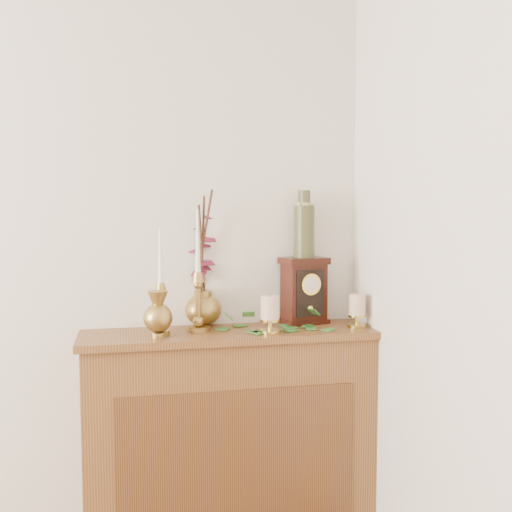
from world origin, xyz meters
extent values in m
cube|color=brown|center=(1.40, 2.10, 0.45)|extent=(1.20, 0.30, 0.90)
cube|color=brown|center=(1.40, 1.95, 0.41)|extent=(0.96, 0.01, 0.63)
cube|color=brown|center=(1.40, 2.10, 0.92)|extent=(1.24, 0.34, 0.03)
cylinder|color=#A58842|center=(1.11, 2.08, 0.94)|extent=(0.07, 0.07, 0.02)
sphere|color=#A58842|center=(1.11, 2.08, 0.97)|extent=(0.04, 0.04, 0.04)
cylinder|color=#A58842|center=(1.11, 2.08, 1.03)|extent=(0.02, 0.02, 0.13)
sphere|color=#A58842|center=(1.11, 2.08, 1.10)|extent=(0.03, 0.03, 0.03)
cone|color=#A58842|center=(1.11, 2.08, 1.12)|extent=(0.05, 0.05, 0.04)
cone|color=white|center=(1.11, 2.08, 1.25)|extent=(0.02, 0.02, 0.23)
cylinder|color=#A58842|center=(1.27, 2.10, 0.94)|extent=(0.08, 0.08, 0.02)
sphere|color=#A58842|center=(1.27, 2.10, 0.97)|extent=(0.05, 0.05, 0.05)
cylinder|color=#A58842|center=(1.27, 2.10, 1.05)|extent=(0.02, 0.02, 0.15)
sphere|color=#A58842|center=(1.27, 2.10, 1.13)|extent=(0.04, 0.04, 0.04)
cone|color=#A58842|center=(1.27, 2.10, 1.16)|extent=(0.05, 0.05, 0.04)
cone|color=white|center=(1.27, 2.10, 1.31)|extent=(0.02, 0.02, 0.26)
cylinder|color=#A58842|center=(1.10, 2.02, 0.94)|extent=(0.06, 0.06, 0.02)
sphere|color=#A58842|center=(1.10, 2.02, 1.01)|extent=(0.12, 0.12, 0.12)
cone|color=#A58842|center=(1.10, 2.02, 1.09)|extent=(0.08, 0.08, 0.06)
cylinder|color=#A58842|center=(1.30, 2.20, 0.94)|extent=(0.07, 0.07, 0.01)
ellipsoid|color=#A58842|center=(1.30, 2.20, 1.00)|extent=(0.16, 0.16, 0.14)
cylinder|color=#A58842|center=(1.30, 2.20, 1.07)|extent=(0.08, 0.08, 0.03)
cylinder|color=#472819|center=(1.29, 2.21, 1.27)|extent=(0.04, 0.10, 0.38)
cylinder|color=#472819|center=(1.30, 2.21, 1.28)|extent=(0.02, 0.08, 0.42)
cylinder|color=#472819|center=(1.30, 2.21, 1.30)|extent=(0.07, 0.14, 0.44)
cylinder|color=gold|center=(1.55, 2.00, 0.94)|extent=(0.09, 0.09, 0.02)
cylinder|color=gold|center=(1.55, 2.00, 0.96)|extent=(0.02, 0.02, 0.04)
cylinder|color=gold|center=(1.55, 2.00, 0.99)|extent=(0.08, 0.08, 0.01)
cylinder|color=#F4E2BF|center=(1.55, 2.00, 1.04)|extent=(0.08, 0.08, 0.10)
cylinder|color=#472819|center=(1.55, 2.00, 1.09)|extent=(0.00, 0.00, 0.01)
cylinder|color=gold|center=(1.94, 2.05, 0.94)|extent=(0.08, 0.08, 0.01)
cylinder|color=gold|center=(1.94, 2.05, 0.96)|extent=(0.02, 0.02, 0.04)
cylinder|color=gold|center=(1.94, 2.05, 0.98)|extent=(0.07, 0.07, 0.01)
cylinder|color=#F4E2BF|center=(1.94, 2.05, 1.03)|extent=(0.07, 0.07, 0.09)
cylinder|color=#472819|center=(1.94, 2.05, 1.08)|extent=(0.00, 0.00, 0.01)
cube|color=#306C29|center=(1.68, 2.09, 0.93)|extent=(0.06, 0.07, 0.00)
cube|color=#306C29|center=(1.48, 2.14, 0.93)|extent=(0.06, 0.05, 0.00)
cube|color=#306C29|center=(1.33, 2.13, 0.93)|extent=(0.07, 0.07, 0.00)
cube|color=#306C29|center=(1.47, 2.02, 0.93)|extent=(0.05, 0.06, 0.00)
cube|color=#306C29|center=(1.54, 2.13, 0.93)|extent=(0.07, 0.07, 0.00)
cube|color=#306C29|center=(1.56, 2.11, 0.93)|extent=(0.07, 0.06, 0.00)
cube|color=#306C29|center=(1.36, 2.13, 0.93)|extent=(0.07, 0.06, 0.00)
cube|color=#306C29|center=(1.70, 2.05, 0.93)|extent=(0.07, 0.07, 0.00)
cube|color=#306C29|center=(1.46, 2.00, 0.93)|extent=(0.06, 0.05, 0.00)
cube|color=#306C29|center=(1.43, 2.16, 0.93)|extent=(0.07, 0.07, 0.00)
cube|color=#306C29|center=(1.39, 2.10, 0.99)|extent=(0.05, 0.06, 0.03)
cube|color=#306C29|center=(1.46, 2.03, 1.01)|extent=(0.06, 0.05, 0.03)
cube|color=#306C29|center=(1.76, 2.08, 1.00)|extent=(0.06, 0.05, 0.03)
cube|color=#35110A|center=(1.75, 2.19, 0.94)|extent=(0.22, 0.18, 0.02)
cube|color=#35110A|center=(1.75, 2.19, 1.07)|extent=(0.20, 0.15, 0.25)
cube|color=#35110A|center=(1.75, 2.19, 1.21)|extent=(0.22, 0.18, 0.03)
cube|color=black|center=(1.76, 2.13, 1.07)|extent=(0.13, 0.03, 0.20)
cylinder|color=yellow|center=(1.76, 2.13, 1.11)|extent=(0.09, 0.03, 0.09)
cylinder|color=silver|center=(1.76, 2.13, 1.11)|extent=(0.07, 0.02, 0.07)
sphere|color=yellow|center=(1.76, 2.14, 1.00)|extent=(0.03, 0.03, 0.03)
cylinder|color=#172F21|center=(1.75, 2.19, 1.34)|extent=(0.09, 0.09, 0.23)
cylinder|color=#172F21|center=(1.75, 2.19, 1.48)|extent=(0.05, 0.05, 0.08)
cylinder|color=tan|center=(1.75, 2.19, 1.46)|extent=(0.06, 0.06, 0.02)
camera|label=1|loc=(0.99, -0.34, 1.44)|focal=42.00mm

